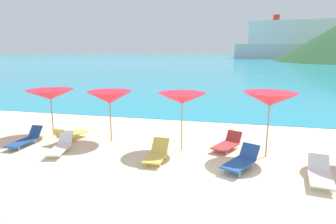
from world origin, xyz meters
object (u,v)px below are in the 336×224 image
lounge_chair_5 (242,160)px  lounge_chair_9 (320,173)px  umbrella_5 (270,99)px  lounge_chair_0 (61,146)px  lounge_chair_2 (26,139)px  cruise_ship (288,42)px  lounge_chair_3 (157,153)px  umbrella_3 (110,97)px  lounge_chair_6 (228,143)px  umbrella_4 (182,98)px  lounge_chair_12 (70,134)px  umbrella_2 (50,95)px

lounge_chair_5 → lounge_chair_9: lounge_chair_5 is taller
umbrella_5 → lounge_chair_0: (-7.41, -1.29, -1.84)m
lounge_chair_2 → cruise_ship: bearing=78.4°
lounge_chair_2 → lounge_chair_3: (5.54, -0.35, 0.00)m
umbrella_3 → lounge_chair_3: size_ratio=1.45×
lounge_chair_5 → lounge_chair_6: (-0.49, 1.81, -0.06)m
umbrella_3 → umbrella_4: bearing=-8.1°
lounge_chair_12 → umbrella_3: bearing=-157.9°
lounge_chair_3 → lounge_chair_5: size_ratio=0.87×
lounge_chair_3 → lounge_chair_5: (2.82, -0.09, 0.04)m
lounge_chair_2 → lounge_chair_6: (7.88, 1.38, -0.02)m
lounge_chair_0 → lounge_chair_2: size_ratio=1.06×
lounge_chair_0 → lounge_chair_2: lounge_chair_2 is taller
lounge_chair_2 → lounge_chair_3: bearing=-2.8°
lounge_chair_3 → lounge_chair_2: bearing=176.2°
cruise_ship → lounge_chair_5: bearing=-95.1°
lounge_chair_3 → lounge_chair_12: size_ratio=0.89×
lounge_chair_2 → lounge_chair_9: lounge_chair_2 is taller
umbrella_2 → lounge_chair_12: umbrella_2 is taller
umbrella_5 → lounge_chair_2: 9.46m
umbrella_3 → umbrella_5: 6.17m
lounge_chair_12 → umbrella_2: bearing=-14.7°
lounge_chair_3 → cruise_ship: size_ratio=0.03×
umbrella_2 → umbrella_5: 9.05m
umbrella_3 → umbrella_4: 3.12m
lounge_chair_5 → umbrella_3: bearing=-171.4°
umbrella_3 → lounge_chair_5: size_ratio=1.26×
umbrella_5 → lounge_chair_0: size_ratio=1.34×
umbrella_3 → lounge_chair_12: bearing=-167.5°
lounge_chair_0 → lounge_chair_5: 6.54m
lounge_chair_6 → cruise_ship: (26.39, 154.61, 8.48)m
umbrella_2 → umbrella_3: size_ratio=0.99×
umbrella_5 → cruise_ship: cruise_ship is taller
lounge_chair_6 → lounge_chair_9: 3.47m
lounge_chair_2 → lounge_chair_12: bearing=35.7°
lounge_chair_12 → umbrella_4: bearing=-171.1°
lounge_chair_6 → umbrella_2: bearing=-156.1°
lounge_chair_9 → lounge_chair_2: bearing=-175.7°
umbrella_5 → lounge_chair_5: (-0.87, -1.35, -1.78)m
umbrella_4 → lounge_chair_12: 5.09m
lounge_chair_3 → umbrella_4: bearing=63.0°
lounge_chair_9 → lounge_chair_12: bearing=177.7°
umbrella_3 → lounge_chair_3: bearing=-34.4°
umbrella_2 → lounge_chair_2: size_ratio=1.27×
lounge_chair_12 → lounge_chair_5: bearing=178.3°
lounge_chair_12 → cruise_ship: (32.89, 155.02, 8.43)m
lounge_chair_3 → cruise_ship: bearing=79.3°
cruise_ship → umbrella_2: bearing=-98.1°
umbrella_5 → lounge_chair_12: 8.06m
umbrella_4 → cruise_ship: size_ratio=0.04×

